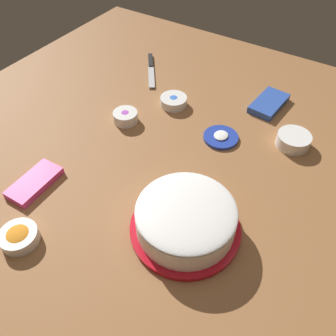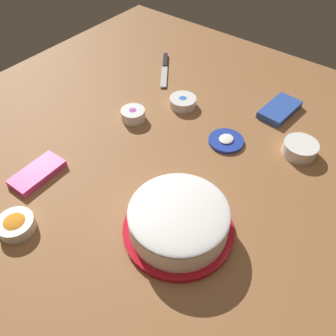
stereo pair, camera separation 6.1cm
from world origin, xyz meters
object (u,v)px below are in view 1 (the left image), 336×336
frosted_cake (186,220)px  sprinkle_bowl_rainbow (125,116)px  candy_box_lower (35,183)px  sprinkle_bowl_blue (174,101)px  sprinkle_bowl_orange (19,237)px  frosting_tub_lid (221,137)px  candy_box_upper (269,103)px  sprinkle_bowl_green (293,140)px  spreading_knife (151,67)px

frosted_cake → sprinkle_bowl_rainbow: (-0.26, -0.37, -0.02)m
candy_box_lower → frosted_cake: bearing=101.1°
sprinkle_bowl_blue → frosted_cake: bearing=35.0°
sprinkle_bowl_orange → sprinkle_bowl_rainbow: size_ratio=1.14×
frosting_tub_lid → candy_box_upper: (-0.24, 0.06, 0.01)m
sprinkle_bowl_green → sprinkle_bowl_blue: sprinkle_bowl_green is taller
spreading_knife → candy_box_upper: 0.47m
sprinkle_bowl_green → frosted_cake: bearing=-15.3°
frosted_cake → sprinkle_bowl_orange: 0.39m
spreading_knife → sprinkle_bowl_rainbow: size_ratio=2.58×
sprinkle_bowl_blue → sprinkle_bowl_rainbow: bearing=-28.3°
spreading_knife → sprinkle_bowl_orange: sprinkle_bowl_orange is taller
candy_box_lower → sprinkle_bowl_rainbow: bearing=171.5°
candy_box_lower → frosting_tub_lid: bearing=140.6°
frosting_tub_lid → sprinkle_bowl_green: 0.21m
frosted_cake → sprinkle_bowl_orange: frosted_cake is taller
sprinkle_bowl_orange → candy_box_upper: size_ratio=0.58×
spreading_knife → sprinkle_bowl_orange: size_ratio=2.26×
candy_box_lower → candy_box_upper: (-0.68, 0.40, 0.00)m
frosted_cake → sprinkle_bowl_blue: frosted_cake is taller
candy_box_lower → candy_box_upper: size_ratio=0.97×
frosting_tub_lid → sprinkle_bowl_rainbow: (0.09, -0.30, 0.01)m
sprinkle_bowl_rainbow → sprinkle_bowl_blue: bearing=151.7°
spreading_knife → sprinkle_bowl_orange: bearing=12.3°
frosted_cake → candy_box_upper: size_ratio=1.73×
candy_box_upper → sprinkle_bowl_green: bearing=46.8°
spreading_knife → sprinkle_bowl_rainbow: bearing=20.1°
frosted_cake → sprinkle_bowl_rainbow: 0.45m
spreading_knife → sprinkle_bowl_orange: (0.80, 0.17, 0.01)m
sprinkle_bowl_orange → candy_box_lower: 0.17m
sprinkle_bowl_green → candy_box_upper: size_ratio=0.65×
sprinkle_bowl_rainbow → candy_box_upper: size_ratio=0.51×
sprinkle_bowl_rainbow → frosted_cake: bearing=55.6°
sprinkle_bowl_blue → candy_box_upper: (-0.17, 0.28, -0.01)m
sprinkle_bowl_orange → candy_box_upper: sprinkle_bowl_orange is taller
sprinkle_bowl_blue → candy_box_upper: size_ratio=0.59×
spreading_knife → candy_box_lower: bearing=6.2°
sprinkle_bowl_blue → sprinkle_bowl_rainbow: size_ratio=1.15×
sprinkle_bowl_green → candy_box_lower: size_ratio=0.67×
sprinkle_bowl_green → sprinkle_bowl_orange: 0.80m
frosting_tub_lid → candy_box_upper: candy_box_upper is taller
spreading_knife → sprinkle_bowl_green: size_ratio=2.03×
sprinkle_bowl_orange → candy_box_lower: sprinkle_bowl_orange is taller
frosted_cake → sprinkle_bowl_green: bearing=164.7°
sprinkle_bowl_blue → sprinkle_bowl_orange: bearing=-2.1°
sprinkle_bowl_blue → candy_box_lower: size_ratio=0.61×
spreading_knife → sprinkle_bowl_rainbow: sprinkle_bowl_rainbow is taller
frosted_cake → candy_box_lower: 0.43m
frosting_tub_lid → sprinkle_bowl_blue: sprinkle_bowl_blue is taller
sprinkle_bowl_rainbow → sprinkle_bowl_orange: bearing=7.1°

